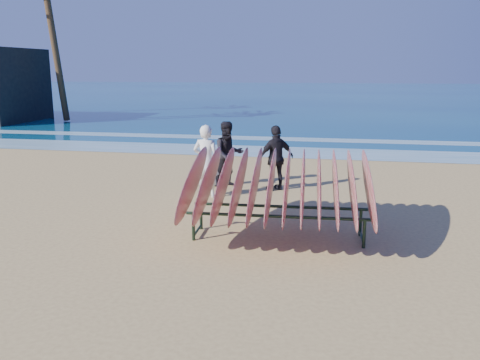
{
  "coord_description": "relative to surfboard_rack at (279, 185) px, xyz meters",
  "views": [
    {
      "loc": [
        1.78,
        -8.3,
        2.99
      ],
      "look_at": [
        0.0,
        0.8,
        0.95
      ],
      "focal_mm": 38.0,
      "sensor_mm": 36.0,
      "label": 1
    }
  ],
  "objects": [
    {
      "name": "surfboard_rack",
      "position": [
        0.0,
        0.0,
        0.0
      ],
      "size": [
        3.33,
        3.01,
        1.66
      ],
      "rotation": [
        0.0,
        0.0,
        0.06
      ],
      "color": "black",
      "rests_on": "ground"
    },
    {
      "name": "foam_near",
      "position": [
        -0.78,
        9.61,
        -0.98
      ],
      "size": [
        160.0,
        160.0,
        0.0
      ],
      "primitive_type": "plane",
      "color": "white",
      "rests_on": "ground"
    },
    {
      "name": "ground",
      "position": [
        -0.78,
        -0.39,
        -0.99
      ],
      "size": [
        120.0,
        120.0,
        0.0
      ],
      "primitive_type": "plane",
      "color": "tan",
      "rests_on": "ground"
    },
    {
      "name": "ocean",
      "position": [
        -0.78,
        54.61,
        -0.98
      ],
      "size": [
        160.0,
        160.0,
        0.0
      ],
      "primitive_type": "plane",
      "color": "navy",
      "rests_on": "ground"
    },
    {
      "name": "person_dark_b",
      "position": [
        -0.5,
        3.68,
        -0.17
      ],
      "size": [
        1.0,
        0.89,
        1.63
      ],
      "primitive_type": "imported",
      "rotation": [
        0.0,
        0.0,
        3.79
      ],
      "color": "black",
      "rests_on": "ground"
    },
    {
      "name": "foam_far",
      "position": [
        -0.78,
        13.11,
        -0.98
      ],
      "size": [
        160.0,
        160.0,
        0.0
      ],
      "primitive_type": "plane",
      "color": "white",
      "rests_on": "ground"
    },
    {
      "name": "person_white",
      "position": [
        -2.03,
        2.68,
        -0.13
      ],
      "size": [
        0.65,
        0.44,
        1.72
      ],
      "primitive_type": "imported",
      "rotation": [
        0.0,
        0.0,
        3.09
      ],
      "color": "white",
      "rests_on": "ground"
    },
    {
      "name": "person_dark_a",
      "position": [
        -1.75,
        3.84,
        -0.15
      ],
      "size": [
        1.03,
        0.98,
        1.68
      ],
      "primitive_type": "imported",
      "rotation": [
        0.0,
        0.0,
        0.58
      ],
      "color": "black",
      "rests_on": "ground"
    }
  ]
}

